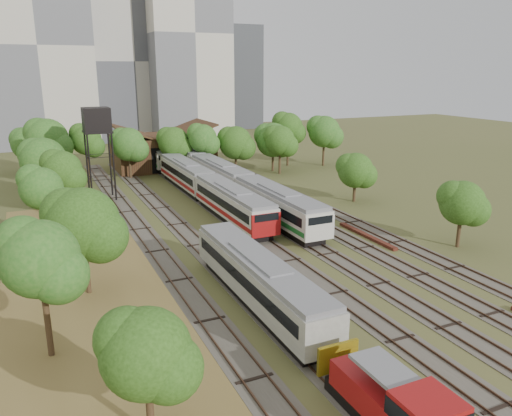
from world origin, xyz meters
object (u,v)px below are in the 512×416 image
water_tower (97,122)px  shunter_locomotive (397,409)px  railcar_green_set (221,176)px  railcar_red_set (207,188)px

water_tower → shunter_locomotive: bearing=-83.6°
shunter_locomotive → water_tower: water_tower is taller
water_tower → railcar_green_set: bearing=-7.0°
railcar_red_set → railcar_green_set: bearing=54.5°
railcar_red_set → railcar_green_set: (4.00, 5.60, 0.06)m
railcar_red_set → shunter_locomotive: 43.58m
shunter_locomotive → water_tower: 51.68m
railcar_red_set → water_tower: (-11.68, 7.53, 7.89)m
shunter_locomotive → railcar_red_set: bearing=82.1°
railcar_green_set → railcar_red_set: bearing=-125.5°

